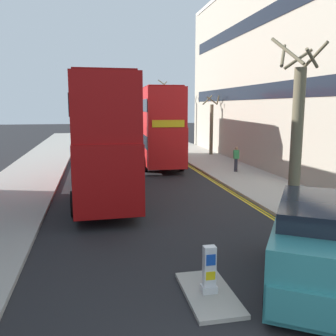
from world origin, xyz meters
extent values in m
cube|color=#ADA89E|center=(6.50, 16.00, 0.07)|extent=(4.00, 80.00, 0.14)
cube|color=#ADA89E|center=(-6.50, 16.00, 0.07)|extent=(4.00, 80.00, 0.14)
cube|color=yellow|center=(4.40, 14.00, 0.00)|extent=(0.10, 56.00, 0.01)
cube|color=yellow|center=(4.24, 14.00, 0.00)|extent=(0.10, 56.00, 0.01)
cube|color=#ADA89E|center=(0.00, 3.82, 0.05)|extent=(1.10, 2.20, 0.10)
cube|color=silver|center=(0.00, 3.82, 0.18)|extent=(0.36, 0.28, 0.16)
cube|color=white|center=(0.00, 3.82, 0.73)|extent=(0.28, 0.20, 0.95)
cube|color=blue|center=(0.00, 3.71, 0.92)|extent=(0.22, 0.01, 0.26)
cube|color=yellow|center=(0.00, 3.71, 0.54)|extent=(0.22, 0.01, 0.20)
cube|color=#B20F0F|center=(-2.17, 14.16, 1.74)|extent=(2.78, 10.86, 2.60)
cube|color=#B20F0F|center=(-2.17, 14.16, 4.29)|extent=(2.73, 10.64, 2.50)
cube|color=black|center=(-2.17, 14.16, 2.04)|extent=(2.80, 10.43, 0.84)
cube|color=black|center=(-2.17, 14.16, 4.39)|extent=(2.78, 10.21, 0.80)
cube|color=yellow|center=(-2.31, 19.54, 3.29)|extent=(2.00, 0.11, 0.44)
cube|color=maroon|center=(-2.17, 14.16, 5.59)|extent=(2.50, 9.78, 0.10)
cylinder|color=black|center=(-3.50, 17.48, 0.52)|extent=(0.33, 1.05, 1.04)
cylinder|color=black|center=(-1.00, 17.54, 0.52)|extent=(0.33, 1.05, 1.04)
cylinder|color=black|center=(-3.33, 10.79, 0.52)|extent=(0.33, 1.05, 1.04)
cylinder|color=black|center=(-0.83, 10.85, 0.52)|extent=(0.33, 1.05, 1.04)
cube|color=red|center=(2.17, 23.61, 1.74)|extent=(2.85, 10.88, 2.60)
cube|color=red|center=(2.17, 23.61, 4.29)|extent=(2.79, 10.66, 2.50)
cube|color=black|center=(2.17, 23.61, 2.04)|extent=(2.86, 10.44, 0.84)
cube|color=black|center=(2.17, 23.61, 4.39)|extent=(2.85, 10.23, 0.80)
cube|color=yellow|center=(2.00, 18.23, 3.29)|extent=(2.00, 0.12, 0.44)
cube|color=maroon|center=(2.17, 23.61, 5.59)|extent=(2.56, 9.79, 0.10)
cylinder|color=black|center=(3.31, 20.22, 0.52)|extent=(0.33, 1.05, 1.04)
cylinder|color=black|center=(0.81, 20.30, 0.52)|extent=(0.33, 1.05, 1.04)
cylinder|color=black|center=(3.53, 26.91, 0.52)|extent=(0.33, 1.05, 1.04)
cylinder|color=black|center=(1.03, 26.99, 0.52)|extent=(0.33, 1.05, 1.04)
cube|color=teal|center=(2.65, 3.76, 0.94)|extent=(4.13, 4.98, 1.50)
cube|color=black|center=(2.73, 3.89, 1.74)|extent=(3.08, 3.50, 0.76)
cube|color=teal|center=(1.64, 2.17, 0.68)|extent=(2.15, 1.96, 0.67)
cube|color=orange|center=(2.65, 3.76, 0.99)|extent=(3.94, 4.68, 0.10)
cylinder|color=black|center=(1.11, 3.02, 0.34)|extent=(0.55, 0.69, 0.68)
cylinder|color=black|center=(2.67, 5.47, 0.34)|extent=(0.55, 0.69, 0.68)
cylinder|color=#2D2D38|center=(6.50, 18.35, 0.56)|extent=(0.22, 0.22, 0.85)
cube|color=#338C4C|center=(6.50, 18.35, 1.27)|extent=(0.34, 0.22, 0.56)
sphere|color=#9E7051|center=(6.50, 18.35, 1.66)|extent=(0.20, 0.20, 0.20)
cylinder|color=#6B6047|center=(7.63, 26.94, 2.32)|extent=(0.30, 0.30, 4.35)
cylinder|color=#6B6047|center=(8.13, 26.84, 4.85)|extent=(0.32, 1.09, 0.81)
cylinder|color=#6B6047|center=(7.37, 27.42, 4.87)|extent=(1.06, 0.64, 0.85)
cylinder|color=#6B6047|center=(7.49, 26.49, 4.82)|extent=(0.98, 0.40, 0.74)
cylinder|color=#6B6047|center=(5.00, 8.80, 2.94)|extent=(0.44, 0.44, 5.60)
cylinder|color=#6B6047|center=(5.60, 8.92, 6.17)|extent=(0.36, 1.26, 0.93)
cylinder|color=#6B6047|center=(5.15, 9.27, 6.09)|extent=(1.03, 0.43, 0.78)
cylinder|color=#6B6047|center=(4.46, 9.14, 6.19)|extent=(0.80, 1.19, 0.98)
cylinder|color=#6B6047|center=(4.30, 8.55, 6.26)|extent=(0.63, 1.49, 1.13)
cylinder|color=#6B6047|center=(5.20, 8.44, 6.03)|extent=(0.82, 0.53, 0.66)
cylinder|color=#6B6047|center=(5.51, 35.67, 3.06)|extent=(0.36, 0.36, 5.83)
cylinder|color=#6B6047|center=(5.94, 35.79, 6.29)|extent=(0.38, 0.96, 0.73)
cylinder|color=#6B6047|center=(5.03, 36.23, 6.49)|extent=(1.23, 1.07, 1.11)
cylinder|color=#6B6047|center=(5.09, 34.99, 6.53)|extent=(1.45, 0.95, 1.19)
cube|color=#B2A893|center=(13.50, 21.56, 6.98)|extent=(10.00, 28.00, 13.96)
cube|color=black|center=(8.48, 21.56, 10.05)|extent=(0.04, 24.64, 1.00)
cube|color=black|center=(8.48, 21.56, 5.30)|extent=(0.04, 24.64, 1.00)
camera|label=1|loc=(-2.50, -3.69, 4.34)|focal=39.04mm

